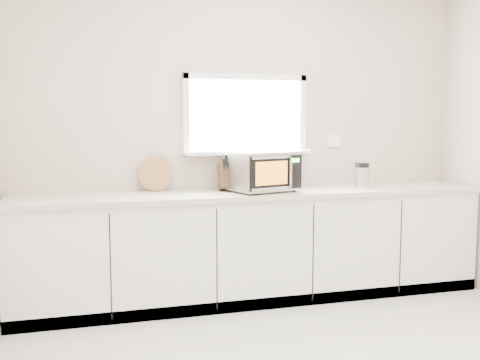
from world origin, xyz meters
name	(u,v)px	position (x,y,z in m)	size (l,w,h in m)	color
back_wall	(245,137)	(0.00, 2.00, 1.36)	(4.00, 0.17, 2.70)	#B4A18F
cabinets	(255,248)	(0.00, 1.70, 0.44)	(3.92, 0.60, 0.88)	silver
countertop	(255,194)	(0.00, 1.69, 0.90)	(3.92, 0.64, 0.04)	beige
microwave	(263,170)	(0.05, 1.67, 1.09)	(0.61, 0.53, 0.33)	black
knife_block	(226,175)	(-0.23, 1.78, 1.05)	(0.10, 0.21, 0.30)	#402C16
cutting_board	(156,174)	(-0.79, 1.94, 1.06)	(0.29, 0.29, 0.02)	#A2673F
coffee_grinder	(362,175)	(0.96, 1.67, 1.03)	(0.16, 0.16, 0.22)	#A9ACB0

